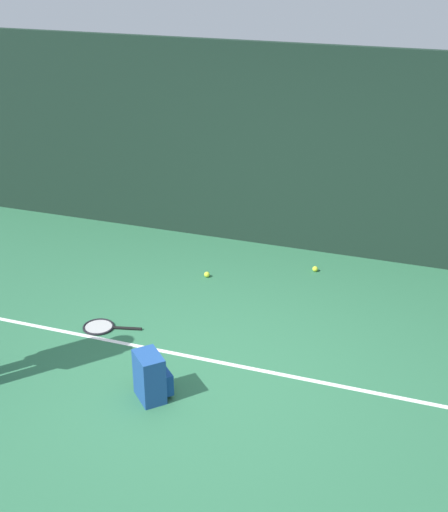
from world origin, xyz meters
The scene contains 7 objects.
ground_plane centered at (0.00, 0.00, 0.00)m, with size 12.00×12.00×0.00m, color #2D6B47.
back_fence centered at (0.00, 3.00, 1.27)m, with size 10.00×0.10×2.53m, color #192D23.
court_line centered at (0.00, 0.17, 0.00)m, with size 9.00×0.05×0.00m, color white.
tennis_racket centered at (-1.32, 0.36, 0.01)m, with size 0.64×0.39×0.03m.
backpack centered at (-0.33, -0.54, 0.21)m, with size 0.38×0.38×0.44m.
tennis_ball_near_player centered at (0.46, 2.38, 0.03)m, with size 0.07×0.07×0.07m, color #CCE033.
tennis_ball_by_fence centered at (-0.71, 1.81, 0.03)m, with size 0.07×0.07×0.07m, color #CCE033.
Camera 1 is at (1.94, -5.10, 3.72)m, focal length 49.45 mm.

